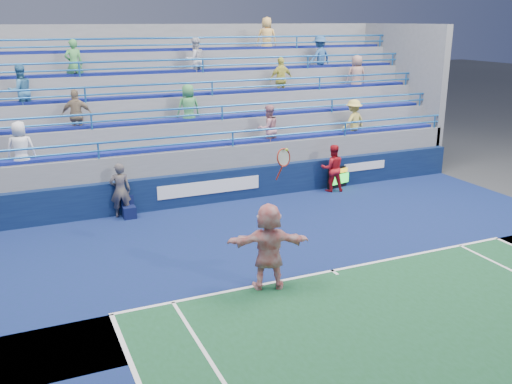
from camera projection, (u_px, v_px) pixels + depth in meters
name	position (u px, v px, depth m)	size (l,w,h in m)	color
ground	(332.00, 271.00, 14.21)	(120.00, 120.00, 0.00)	#333538
sponsor_wall	(236.00, 184.00, 19.74)	(18.00, 0.32, 1.10)	#0A163B
bleacher_stand	(200.00, 136.00, 22.76)	(18.00, 5.60, 6.13)	slate
serve_speed_board	(340.00, 177.00, 21.23)	(1.17, 0.42, 0.82)	black
judge_chair	(129.00, 211.00, 17.96)	(0.40, 0.40, 0.70)	#0C133A
tennis_player	(269.00, 246.00, 13.07)	(2.01, 1.18, 3.31)	white
line_judge	(120.00, 190.00, 17.86)	(0.65, 0.42, 1.77)	#131735
ball_girl	(332.00, 168.00, 20.62)	(0.84, 0.65, 1.73)	#AF141D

